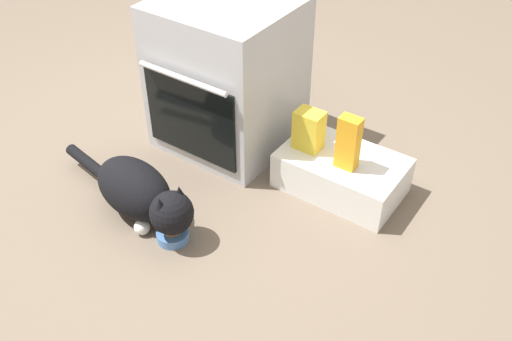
# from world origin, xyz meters

# --- Properties ---
(ground) EXTENTS (8.00, 8.00, 0.00)m
(ground) POSITION_xyz_m (0.00, 0.00, 0.00)
(ground) COLOR #6B5B4C
(oven) EXTENTS (0.58, 0.60, 0.71)m
(oven) POSITION_xyz_m (-0.02, 0.40, 0.35)
(oven) COLOR #B7BABF
(oven) RESTS_ON ground
(pantry_cabinet) EXTENTS (0.53, 0.33, 0.17)m
(pantry_cabinet) POSITION_xyz_m (0.61, 0.37, 0.09)
(pantry_cabinet) COLOR white
(pantry_cabinet) RESTS_ON ground
(food_bowl) EXTENTS (0.13, 0.13, 0.07)m
(food_bowl) POSITION_xyz_m (0.21, -0.30, 0.03)
(food_bowl) COLOR #4C7AB7
(food_bowl) RESTS_ON ground
(cat) EXTENTS (0.82, 0.29, 0.26)m
(cat) POSITION_xyz_m (0.02, -0.27, 0.13)
(cat) COLOR black
(cat) RESTS_ON ground
(snack_bag) EXTENTS (0.12, 0.09, 0.18)m
(snack_bag) POSITION_xyz_m (0.45, 0.35, 0.26)
(snack_bag) COLOR yellow
(snack_bag) RESTS_ON pantry_cabinet
(juice_carton) EXTENTS (0.09, 0.06, 0.24)m
(juice_carton) POSITION_xyz_m (0.65, 0.32, 0.29)
(juice_carton) COLOR orange
(juice_carton) RESTS_ON pantry_cabinet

